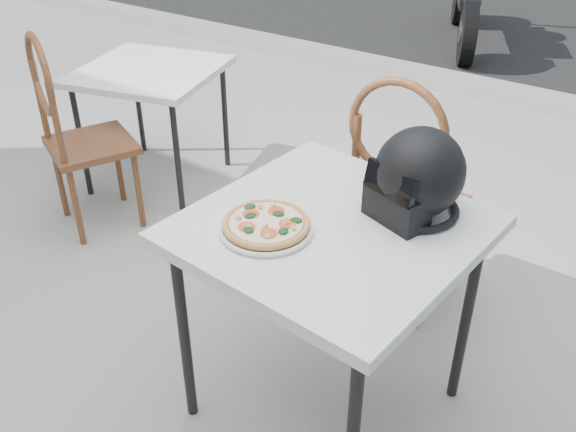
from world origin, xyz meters
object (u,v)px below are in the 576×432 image
Objects in this scene: plate at (266,229)px; helmet at (417,178)px; cafe_chair_main at (402,185)px; cafe_table_side at (150,79)px; pizza at (266,223)px; cafe_chair_side at (72,124)px; cafe_table_main at (331,243)px.

helmet is at bearing 47.00° from plate.
cafe_table_side is at bearing -8.57° from cafe_chair_main.
pizza is 1.71m from cafe_chair_side.
plate reaches higher than cafe_table_main.
cafe_table_main is 0.88× the size of cafe_chair_side.
helmet is 0.65m from cafe_chair_main.
cafe_table_side is (-1.74, 0.28, 0.02)m from cafe_chair_main.
cafe_chair_main is (-0.25, 0.49, -0.34)m from helmet.
pizza is at bearing 85.56° from plate.
cafe_chair_main is 1.23× the size of cafe_table_side.
cafe_table_side is (-1.65, 1.14, -0.19)m from plate.
cafe_chair_side reaches higher than cafe_table_side.
cafe_chair_side is at bearing 162.14° from pizza.
cafe_chair_main is at bearing 95.17° from cafe_table_main.
plate reaches higher than cafe_table_side.
cafe_table_main is 2.90× the size of pizza.
pizza is at bearing -172.83° from cafe_chair_side.
cafe_chair_main reaches higher than cafe_table_side.
pizza is 0.36× the size of cafe_table_side.
cafe_chair_main reaches higher than cafe_chair_side.
pizza is 0.30× the size of cafe_chair_side.
plate is at bearing -113.53° from helmet.
cafe_chair_main is at bearing -143.78° from cafe_chair_side.
cafe_chair_main is at bearing 84.05° from pizza.
cafe_chair_side is (0.04, -0.62, -0.05)m from cafe_table_side.
helmet is at bearing 46.99° from pizza.
cafe_table_side is (-1.80, 0.98, -0.10)m from cafe_table_main.
helmet is 0.34× the size of cafe_chair_main.
helmet is at bearing 48.34° from cafe_table_main.
pizza is 0.51m from helmet.
cafe_table_side is (-1.65, 1.14, -0.21)m from pizza.
pizza is 0.89m from cafe_chair_main.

